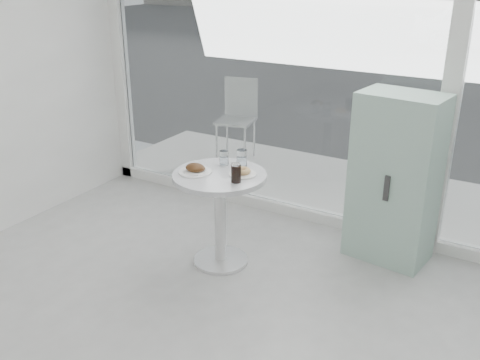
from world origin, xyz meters
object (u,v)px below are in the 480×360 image
Objects in this scene: plate_donut at (243,172)px; cola_glass at (236,173)px; main_table at (220,200)px; plate_fritter at (196,169)px; patio_chair at (238,114)px; water_tumbler_b at (242,159)px; mint_cabinet at (395,179)px; water_tumbler_a at (224,159)px.

plate_donut is 1.47× the size of cola_glass.
cola_glass is (0.19, -0.08, 0.29)m from main_table.
cola_glass is at bearing -0.61° from plate_fritter.
water_tumbler_b is (1.17, -1.90, 0.24)m from patio_chair.
main_table is 0.56× the size of mint_cabinet.
plate_fritter is at bearing -109.66° from water_tumbler_a.
water_tumbler_b is (0.23, 0.30, 0.03)m from plate_fritter.
cola_glass is (0.03, -0.15, 0.05)m from plate_donut.
main_table is 0.30m from plate_donut.
plate_fritter is at bearing -126.86° from water_tumbler_b.
patio_chair is at bearing 120.60° from cola_glass.
cola_glass reaches higher than water_tumbler_b.
water_tumbler_b is 0.93× the size of cola_glass.
patio_chair is 8.30× the size of water_tumbler_a.
water_tumbler_b is (-0.10, 0.16, 0.04)m from plate_donut.
main_table is 1.38m from mint_cabinet.
water_tumbler_a is at bearing 112.20° from main_table.
water_tumbler_b is at bearing 18.75° from water_tumbler_a.
plate_fritter is (-1.29, -0.87, 0.12)m from mint_cabinet.
main_table is at bearing -73.73° from patio_chair.
water_tumbler_a is at bearing 135.79° from cola_glass.
main_table is at bearing 24.45° from plate_fritter.
mint_cabinet reaches higher than patio_chair.
plate_fritter is 0.28m from water_tumbler_a.
patio_chair is at bearing 113.18° from plate_fritter.
plate_donut is 0.27m from water_tumbler_a.
mint_cabinet reaches higher than main_table.
patio_chair is at bearing 117.56° from main_table.
patio_chair is 2.57m from cola_glass.
water_tumbler_b is (0.06, 0.23, 0.28)m from main_table.
water_tumbler_b is 0.34m from cola_glass.
mint_cabinet is at bearing 28.16° from water_tumbler_b.
patio_chair is (-1.11, 2.12, 0.04)m from main_table.
plate_fritter is 1.21× the size of plate_donut.
patio_chair is at bearing 118.04° from water_tumbler_a.
water_tumbler_b is (0.14, 0.05, 0.01)m from water_tumbler_a.
main_table is at bearing -105.06° from water_tumbler_b.
water_tumbler_a is (-0.24, 0.12, 0.03)m from plate_donut.
mint_cabinet is at bearing 37.26° from plate_donut.
mint_cabinet is 10.27× the size of water_tumbler_b.
water_tumbler_b is at bearing 53.14° from plate_fritter.
cola_glass is (0.13, -0.31, 0.01)m from water_tumbler_b.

